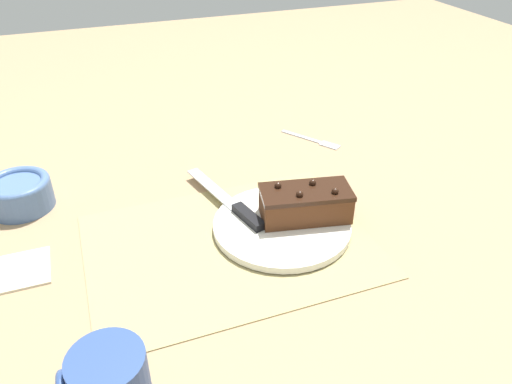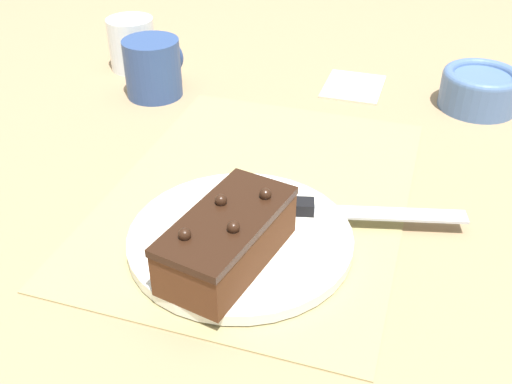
{
  "view_description": "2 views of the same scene",
  "coord_description": "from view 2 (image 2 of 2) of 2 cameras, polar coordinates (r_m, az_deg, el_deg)",
  "views": [
    {
      "loc": [
        0.18,
        0.62,
        0.52
      ],
      "look_at": [
        -0.06,
        -0.05,
        0.06
      ],
      "focal_mm": 35.0,
      "sensor_mm": 36.0,
      "label": 1
    },
    {
      "loc": [
        -0.56,
        -0.17,
        0.4
      ],
      "look_at": [
        -0.07,
        -0.02,
        0.05
      ],
      "focal_mm": 42.0,
      "sensor_mm": 36.0,
      "label": 2
    }
  ],
  "objects": [
    {
      "name": "ground_plane",
      "position": [
        0.71,
        0.31,
        -0.24
      ],
      "size": [
        3.0,
        3.0,
        0.0
      ],
      "primitive_type": "plane",
      "color": "#9E7F5B"
    },
    {
      "name": "drinking_glass",
      "position": [
        1.05,
        -11.72,
        13.64
      ],
      "size": [
        0.08,
        0.08,
        0.09
      ],
      "color": "white",
      "rests_on": "ground_plane"
    },
    {
      "name": "cake_plate",
      "position": [
        0.63,
        -1.49,
        -4.43
      ],
      "size": [
        0.24,
        0.24,
        0.01
      ],
      "color": "white",
      "rests_on": "placemat_woven"
    },
    {
      "name": "chocolate_cake",
      "position": [
        0.57,
        -2.7,
        -4.46
      ],
      "size": [
        0.17,
        0.1,
        0.06
      ],
      "rotation": [
        0.0,
        0.0,
        -0.2
      ],
      "color": "#512D19",
      "rests_on": "cake_plate"
    },
    {
      "name": "placemat_woven",
      "position": [
        0.71,
        0.31,
        -0.11
      ],
      "size": [
        0.46,
        0.34,
        0.0
      ],
      "primitive_type": "cube",
      "color": "tan",
      "rests_on": "ground_plane"
    },
    {
      "name": "small_bowl",
      "position": [
        0.96,
        20.55,
        9.26
      ],
      "size": [
        0.11,
        0.11,
        0.06
      ],
      "color": "#4C6B9E",
      "rests_on": "ground_plane"
    },
    {
      "name": "folded_napkin",
      "position": [
        0.98,
        9.27,
        9.97
      ],
      "size": [
        0.11,
        0.09,
        0.01
      ],
      "primitive_type": "cube",
      "color": "beige",
      "rests_on": "ground_plane"
    },
    {
      "name": "coffee_mug",
      "position": [
        0.95,
        -9.74,
        11.6
      ],
      "size": [
        0.1,
        0.09,
        0.09
      ],
      "color": "navy",
      "rests_on": "ground_plane"
    },
    {
      "name": "serving_knife",
      "position": [
        0.65,
        5.71,
        -1.57
      ],
      "size": [
        0.08,
        0.24,
        0.01
      ],
      "rotation": [
        0.0,
        0.0,
        3.39
      ],
      "color": "black",
      "rests_on": "cake_plate"
    }
  ]
}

